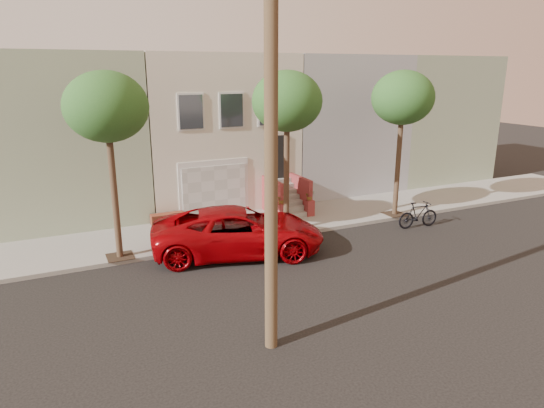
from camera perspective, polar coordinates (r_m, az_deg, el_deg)
name	(u,v)px	position (r m, az deg, el deg)	size (l,w,h in m)	color
ground	(313,274)	(15.85, 4.86, -8.35)	(90.00, 90.00, 0.00)	black
sidewalk	(249,226)	(20.31, -2.70, -2.59)	(40.00, 3.70, 0.15)	gray
house_row	(204,127)	(24.94, -8.04, 9.11)	(33.10, 11.70, 7.00)	beige
tree_left	(106,108)	(16.52, -19.10, 10.74)	(2.70, 2.57, 6.30)	#2D2116
tree_mid	(287,102)	(18.42, 1.81, 12.00)	(2.70, 2.57, 6.30)	#2D2116
tree_right	(403,99)	(21.48, 15.30, 12.00)	(2.70, 2.57, 6.30)	#2D2116
pickup_truck	(239,231)	(17.25, -4.01, -3.26)	(2.82, 6.11, 1.70)	#900207
motorcycle	(418,215)	(21.05, 17.01, -1.23)	(0.53, 1.88, 1.13)	black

